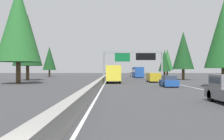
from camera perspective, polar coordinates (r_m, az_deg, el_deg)
The scene contains 18 objects.
ground_plane at distance 63.21m, azimuth -1.30°, elevation -2.02°, with size 320.00×320.00×0.00m, color #38383A.
median_barrier at distance 83.20m, azimuth -1.18°, elevation -1.25°, with size 180.00×0.56×0.90m, color gray.
shoulder_stripe_right at distance 73.88m, azimuth 7.86°, elevation -1.74°, with size 160.00×0.16×0.01m, color silver.
shoulder_stripe_median at distance 73.20m, azimuth -0.92°, elevation -1.75°, with size 160.00×0.16×0.01m, color silver.
sign_gantry_overhead at distance 57.51m, azimuth 4.59°, elevation 2.79°, with size 0.50×12.68×6.31m.
sedan_far_right at distance 36.11m, azimuth 11.84°, elevation -2.39°, with size 4.40×1.80×1.47m.
bus_far_left at distance 81.61m, azimuth 5.43°, elevation -0.38°, with size 11.50×2.55×3.10m.
sedan_far_center at distance 99.14m, azimuth 4.38°, elevation -0.92°, with size 4.40×1.80×1.47m.
sedan_near_right at distance 94.73m, azimuth 0.26°, elevation -0.96°, with size 4.40×1.80×1.47m.
box_truck_mid_left at distance 46.30m, azimuth 0.31°, elevation -0.74°, with size 8.50×2.40×2.95m.
minivan_near_center at distance 49.42m, azimuth 8.70°, elevation -1.46°, with size 5.00×1.95×1.69m.
conifer_right_near at distance 37.68m, azimuth 22.49°, elevation 6.98°, with size 4.90×4.90×11.14m.
conifer_right_mid at distance 64.08m, azimuth 14.75°, elevation 4.00°, with size 4.85×4.85×11.02m.
conifer_right_far at distance 83.57m, azimuth 10.99°, elevation 1.92°, with size 3.67×3.67×8.34m.
conifer_right_distant at distance 103.68m, azimuth 11.54°, elevation 2.14°, with size 4.46×4.46×10.14m.
conifer_left_near at distance 46.62m, azimuth -19.10°, elevation 9.28°, with size 7.03×7.03×15.97m.
conifer_left_mid at distance 62.13m, azimuth -17.33°, elevation 6.01°, with size 6.32×6.32×14.36m.
conifer_left_far at distance 95.31m, azimuth -13.02°, elevation 2.40°, with size 4.54×4.54×10.32m.
Camera 1 is at (-3.16, -1.48, 2.14)m, focal length 43.47 mm.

